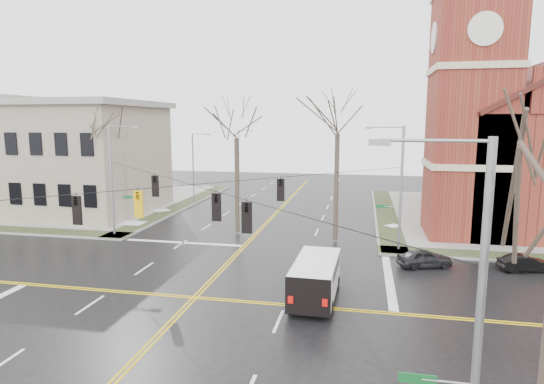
% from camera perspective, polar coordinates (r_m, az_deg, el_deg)
% --- Properties ---
extents(ground, '(120.00, 120.00, 0.00)m').
position_cam_1_polar(ground, '(25.65, -9.67, -12.93)').
color(ground, black).
rests_on(ground, ground).
extents(sidewalks, '(80.00, 80.00, 0.17)m').
position_cam_1_polar(sidewalks, '(25.62, -9.67, -12.77)').
color(sidewalks, gray).
rests_on(sidewalks, ground).
extents(road_markings, '(100.00, 100.00, 0.01)m').
position_cam_1_polar(road_markings, '(25.64, -9.67, -12.92)').
color(road_markings, gold).
rests_on(road_markings, ground).
extents(church, '(24.28, 27.48, 27.50)m').
position_cam_1_polar(church, '(49.62, 30.44, 6.47)').
color(church, maroon).
rests_on(church, ground).
extents(civic_building_a, '(18.00, 14.00, 11.00)m').
position_cam_1_polar(civic_building_a, '(52.34, -24.69, 3.72)').
color(civic_building_a, gray).
rests_on(civic_building_a, ground).
extents(signal_pole_ne, '(2.75, 0.22, 9.00)m').
position_cam_1_polar(signal_pole_ne, '(34.07, 15.62, 0.92)').
color(signal_pole_ne, gray).
rests_on(signal_pole_ne, ground).
extents(signal_pole_nw, '(2.75, 0.22, 9.00)m').
position_cam_1_polar(signal_pole_nw, '(39.45, -19.28, 1.80)').
color(signal_pole_nw, gray).
rests_on(signal_pole_nw, ground).
extents(signal_pole_se, '(2.75, 0.22, 9.00)m').
position_cam_1_polar(signal_pole_se, '(11.87, 23.74, -14.33)').
color(signal_pole_se, gray).
rests_on(signal_pole_se, ground).
extents(span_wires, '(23.02, 23.02, 0.03)m').
position_cam_1_polar(span_wires, '(24.05, -10.05, 0.92)').
color(span_wires, black).
rests_on(span_wires, ground).
extents(traffic_signals, '(8.21, 8.26, 1.30)m').
position_cam_1_polar(traffic_signals, '(23.56, -10.59, -1.11)').
color(traffic_signals, black).
rests_on(traffic_signals, ground).
extents(streetlight_north_a, '(2.30, 0.20, 8.00)m').
position_cam_1_polar(streetlight_north_a, '(54.02, -9.73, 3.44)').
color(streetlight_north_a, gray).
rests_on(streetlight_north_a, ground).
extents(streetlight_north_b, '(2.30, 0.20, 8.00)m').
position_cam_1_polar(streetlight_north_b, '(72.97, -4.07, 4.93)').
color(streetlight_north_b, gray).
rests_on(streetlight_north_b, ground).
extents(cargo_van, '(2.37, 5.75, 2.16)m').
position_cam_1_polar(cargo_van, '(24.92, 5.56, -10.37)').
color(cargo_van, white).
rests_on(cargo_van, ground).
extents(parked_car_a, '(3.78, 2.48, 1.20)m').
position_cam_1_polar(parked_car_a, '(31.68, 18.59, -7.87)').
color(parked_car_a, black).
rests_on(parked_car_a, ground).
extents(parked_car_b, '(3.37, 1.79, 1.06)m').
position_cam_1_polar(parked_car_b, '(33.41, 29.15, -7.81)').
color(parked_car_b, black).
rests_on(parked_car_b, ground).
extents(tree_nw_far, '(4.00, 4.00, 12.07)m').
position_cam_1_polar(tree_nw_far, '(42.18, -20.20, 7.33)').
color(tree_nw_far, '#3E3227').
rests_on(tree_nw_far, ground).
extents(tree_nw_near, '(4.00, 4.00, 11.90)m').
position_cam_1_polar(tree_nw_near, '(37.84, -4.50, 7.54)').
color(tree_nw_near, '#3E3227').
rests_on(tree_nw_near, ground).
extents(tree_ne, '(4.00, 4.00, 12.55)m').
position_cam_1_polar(tree_ne, '(35.51, 8.24, 8.14)').
color(tree_ne, '#3E3227').
rests_on(tree_ne, ground).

